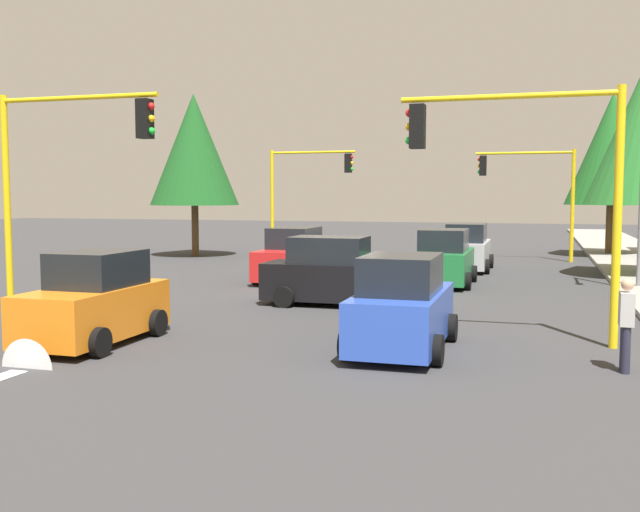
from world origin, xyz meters
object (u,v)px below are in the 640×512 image
at_px(tree_roadside_far, 612,149).
at_px(car_red, 293,257).
at_px(car_blue, 402,307).
at_px(pedestrian_crossing, 626,322).
at_px(traffic_signal_near_right, 64,160).
at_px(car_orange, 95,302).
at_px(tree_opposite_side, 194,150).
at_px(car_green, 444,260).
at_px(car_silver, 467,249).
at_px(traffic_signal_far_right, 305,181).
at_px(traffic_signal_near_left, 525,164).
at_px(car_black, 334,274).
at_px(traffic_signal_far_left, 532,182).

relative_size(tree_roadside_far, car_red, 2.01).
relative_size(car_blue, pedestrian_crossing, 2.28).
bearing_deg(traffic_signal_near_right, car_orange, 44.37).
relative_size(tree_opposite_side, car_green, 2.14).
bearing_deg(car_orange, car_silver, 160.35).
xyz_separation_m(traffic_signal_far_right, car_red, (10.92, 3.04, -3.00)).
height_order(traffic_signal_far_right, car_silver, traffic_signal_far_right).
bearing_deg(traffic_signal_far_right, pedestrian_crossing, 30.70).
height_order(traffic_signal_near_right, tree_opposite_side, tree_opposite_side).
distance_m(traffic_signal_near_left, car_black, 7.26).
bearing_deg(car_orange, pedestrian_crossing, 92.71).
bearing_deg(traffic_signal_near_left, car_black, -127.06).
bearing_deg(car_silver, tree_roadside_far, 145.31).
height_order(traffic_signal_near_left, car_orange, traffic_signal_near_left).
relative_size(traffic_signal_far_left, tree_opposite_side, 0.64).
bearing_deg(car_green, traffic_signal_far_left, 164.96).
relative_size(traffic_signal_near_right, car_silver, 1.42).
relative_size(traffic_signal_far_right, car_silver, 1.35).
height_order(traffic_signal_near_left, tree_opposite_side, tree_opposite_side).
bearing_deg(traffic_signal_near_right, car_green, 138.16).
bearing_deg(tree_roadside_far, car_green, -24.77).
xyz_separation_m(traffic_signal_far_right, tree_roadside_far, (-4.00, 15.17, 1.60)).
distance_m(traffic_signal_far_left, tree_opposite_side, 16.84).
xyz_separation_m(car_green, car_silver, (-5.26, 0.30, 0.00)).
bearing_deg(car_green, car_blue, 2.61).
relative_size(tree_roadside_far, pedestrian_crossing, 4.92).
xyz_separation_m(tree_roadside_far, car_orange, (26.66, -12.61, -4.60)).
bearing_deg(car_red, traffic_signal_far_left, 142.90).
bearing_deg(traffic_signal_far_left, car_red, -37.10).
distance_m(car_green, pedestrian_crossing, 12.59).
bearing_deg(car_green, tree_opposite_side, -121.50).
distance_m(traffic_signal_far_left, car_blue, 21.83).
height_order(tree_opposite_side, car_red, tree_opposite_side).
distance_m(traffic_signal_near_right, pedestrian_crossing, 13.75).
distance_m(car_black, car_red, 5.89).
xyz_separation_m(traffic_signal_near_right, pedestrian_crossing, (2.16, 13.20, -3.16)).
height_order(traffic_signal_near_left, car_silver, traffic_signal_near_left).
relative_size(car_black, car_silver, 1.02).
distance_m(traffic_signal_near_left, car_red, 12.63).
distance_m(traffic_signal_near_right, car_orange, 4.90).
xyz_separation_m(car_green, car_red, (0.45, -5.45, 0.00)).
relative_size(traffic_signal_far_right, car_green, 1.42).
bearing_deg(car_black, traffic_signal_near_right, -56.60).
xyz_separation_m(tree_roadside_far, tree_opposite_side, (6.00, -20.50, -0.04)).
bearing_deg(tree_opposite_side, traffic_signal_far_left, 96.86).
distance_m(traffic_signal_far_right, car_silver, 10.65).
bearing_deg(car_silver, car_red, -45.20).
xyz_separation_m(traffic_signal_near_left, tree_roadside_far, (-24.00, 3.85, 1.66)).
height_order(car_black, car_green, same).
distance_m(tree_roadside_far, pedestrian_crossing, 26.63).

